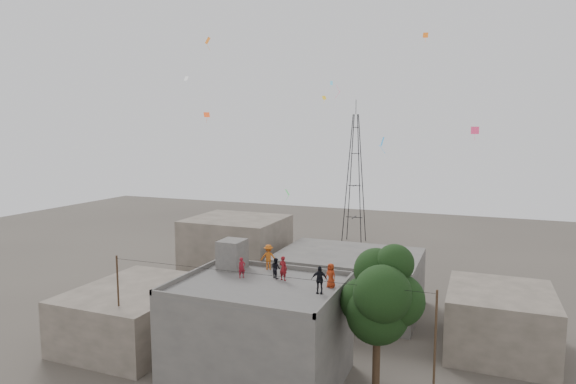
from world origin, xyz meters
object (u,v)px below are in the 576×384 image
stair_head_box (232,254)px  tree (381,297)px  person_red_adult (283,268)px  transmission_tower (355,179)px  person_dark_adult (319,280)px

stair_head_box → tree: size_ratio=0.22×
tree → person_red_adult: tree is taller
tree → stair_head_box: bearing=169.3°
stair_head_box → transmission_tower: bearing=91.2°
stair_head_box → transmission_tower: size_ratio=0.10×
stair_head_box → transmission_tower: transmission_tower is taller
tree → person_dark_adult: (-3.45, -0.64, 0.80)m
tree → person_dark_adult: size_ratio=5.65×
stair_head_box → person_dark_adult: 7.59m
transmission_tower → person_red_adult: size_ratio=12.90×
person_red_adult → tree: bearing=-173.2°
person_red_adult → person_dark_adult: bearing=166.9°
stair_head_box → person_red_adult: 4.37m
tree → person_red_adult: 6.46m
stair_head_box → person_red_adult: size_ratio=1.29×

